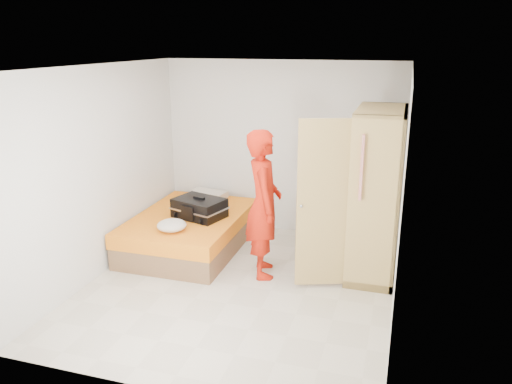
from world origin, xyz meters
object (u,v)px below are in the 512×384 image
(bed, at_px, (190,231))
(person, at_px, (264,204))
(round_cushion, at_px, (172,225))
(suitcase, at_px, (199,208))
(wardrobe, at_px, (372,198))

(bed, relative_size, person, 1.08)
(round_cushion, bearing_deg, suitcase, 76.79)
(wardrobe, bearing_deg, person, -161.84)
(person, bearing_deg, bed, 48.78)
(wardrobe, height_order, suitcase, wardrobe)
(bed, xyz_separation_m, person, (1.23, -0.47, 0.68))
(suitcase, relative_size, round_cushion, 2.08)
(person, height_order, round_cushion, person)
(person, xyz_separation_m, suitcase, (-1.06, 0.44, -0.30))
(bed, relative_size, suitcase, 2.54)
(bed, height_order, suitcase, suitcase)
(bed, height_order, wardrobe, wardrobe)
(bed, distance_m, wardrobe, 2.61)
(round_cushion, bearing_deg, bed, 93.23)
(bed, relative_size, wardrobe, 0.96)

